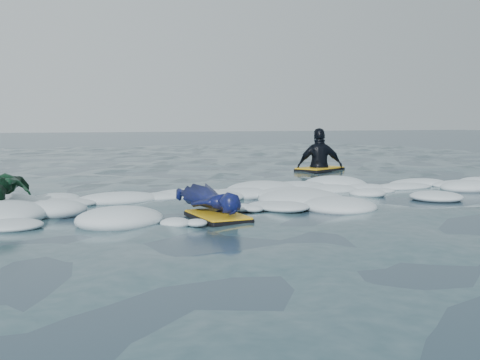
% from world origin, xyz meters
% --- Properties ---
extents(ground, '(120.00, 120.00, 0.00)m').
position_xyz_m(ground, '(0.00, 0.00, 0.00)').
color(ground, '#152634').
rests_on(ground, ground).
extents(foam_band, '(12.00, 3.10, 0.30)m').
position_xyz_m(foam_band, '(0.00, 1.03, 0.00)').
color(foam_band, silver).
rests_on(foam_band, ground).
extents(prone_woman_unit, '(0.61, 1.50, 0.38)m').
position_xyz_m(prone_woman_unit, '(-0.14, -0.24, 0.19)').
color(prone_woman_unit, black).
rests_on(prone_woman_unit, ground).
extents(prone_child_unit, '(0.89, 1.38, 0.50)m').
position_xyz_m(prone_child_unit, '(-2.45, 1.16, 0.26)').
color(prone_child_unit, black).
rests_on(prone_child_unit, ground).
extents(waiting_rider_unit, '(1.43, 1.18, 1.88)m').
position_xyz_m(waiting_rider_unit, '(4.63, 5.24, 0.09)').
color(waiting_rider_unit, black).
rests_on(waiting_rider_unit, ground).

